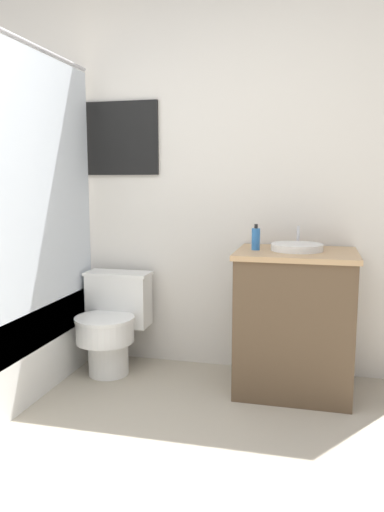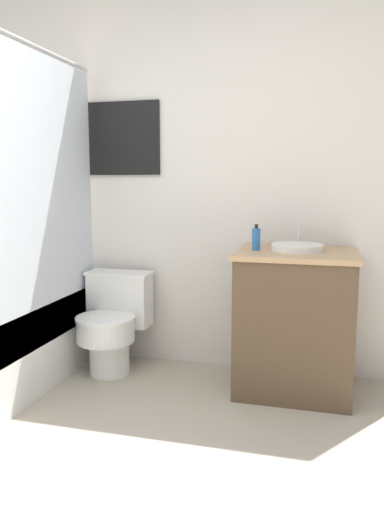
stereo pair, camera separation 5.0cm
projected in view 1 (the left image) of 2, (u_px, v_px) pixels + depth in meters
wall_back at (167, 179)px, 3.34m from camera, size 3.44×0.07×2.50m
toilet at (112, 322)px, 3.27m from camera, size 0.44×0.53×0.64m
vanity at (294, 321)px, 2.95m from camera, size 0.69×0.56×0.84m
sink at (297, 247)px, 2.91m from camera, size 0.30×0.34×0.13m
soap_bottle at (256, 239)px, 2.93m from camera, size 0.05×0.05×0.15m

